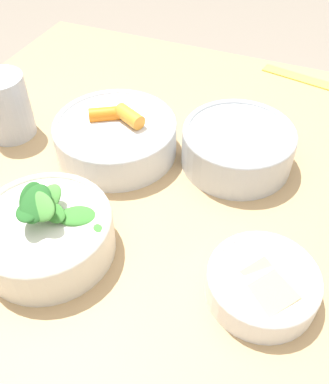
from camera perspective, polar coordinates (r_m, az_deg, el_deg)
The scene contains 6 objects.
dining_table at distance 0.71m, azimuth 3.50°, elevation -9.40°, with size 1.06×0.98×0.78m.
bowl_carrots at distance 0.71m, azimuth -6.54°, elevation 7.48°, with size 0.20×0.20×0.08m.
bowl_greens at distance 0.57m, azimuth -15.45°, elevation -5.20°, with size 0.18×0.18×0.10m.
bowl_beans_hotdog at distance 0.69m, azimuth 9.66°, elevation 5.87°, with size 0.18×0.18×0.07m.
bowl_cookies at distance 0.54m, azimuth 12.93°, elevation -11.77°, with size 0.14×0.14×0.04m.
cup at distance 0.78m, azimuth -20.46°, elevation 10.65°, with size 0.08×0.08×0.11m.
Camera 1 is at (0.12, -0.40, 1.24)m, focal length 40.00 mm.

